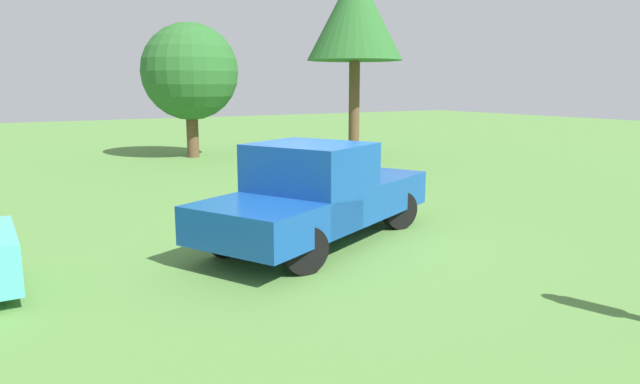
% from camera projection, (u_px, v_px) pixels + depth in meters
% --- Properties ---
extents(ground_plane, '(80.00, 80.00, 0.00)m').
position_uv_depth(ground_plane, '(316.00, 241.00, 10.22)').
color(ground_plane, '#54843D').
extents(pickup_truck, '(5.38, 3.87, 1.79)m').
position_uv_depth(pickup_truck, '(316.00, 192.00, 9.96)').
color(pickup_truck, black).
rests_on(pickup_truck, ground_plane).
extents(tree_back_left, '(3.57, 3.57, 7.03)m').
position_uv_depth(tree_back_left, '(355.00, 15.00, 21.04)').
color(tree_back_left, brown).
rests_on(tree_back_left, ground_plane).
extents(tree_back_right, '(3.65, 3.65, 5.09)m').
position_uv_depth(tree_back_right, '(190.00, 72.00, 21.62)').
color(tree_back_right, brown).
rests_on(tree_back_right, ground_plane).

